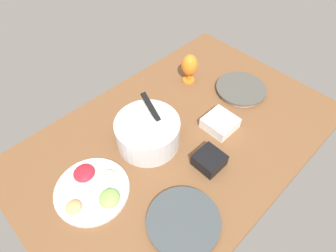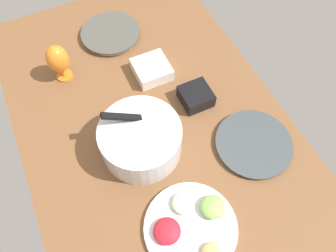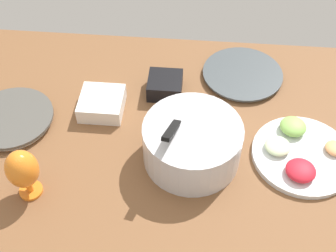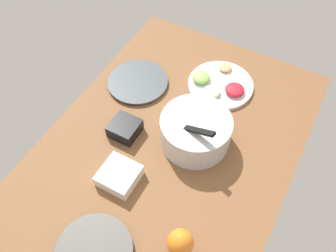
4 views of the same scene
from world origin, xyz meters
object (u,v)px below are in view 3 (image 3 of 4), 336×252
dinner_plate_right (12,119)px  hurricane_glass_orange (23,170)px  dinner_plate_left (242,74)px  mixing_bowl (192,142)px  fruit_platter (300,153)px  square_bowl_black (165,85)px  square_bowl_white (102,103)px

dinner_plate_right → hurricane_glass_orange: 32.02cm
dinner_plate_left → mixing_bowl: (17.09, 39.81, 6.53)cm
fruit_platter → hurricane_glass_orange: bearing=14.2°
fruit_platter → hurricane_glass_orange: (81.56, 20.65, 9.14)cm
dinner_plate_right → square_bowl_black: (-50.46, -19.24, 2.05)cm
mixing_bowl → dinner_plate_left: bearing=-113.2°
square_bowl_black → hurricane_glass_orange: bearing=52.1°
dinner_plate_left → square_bowl_white: 53.67cm
fruit_platter → dinner_plate_right: bearing=-3.8°
mixing_bowl → fruit_platter: (-34.51, -3.47, -5.87)cm
hurricane_glass_orange → square_bowl_black: (-35.98, -46.22, -7.33)cm
square_bowl_white → dinner_plate_left: bearing=-156.3°
fruit_platter → hurricane_glass_orange: hurricane_glass_orange is taller
dinner_plate_left → fruit_platter: fruit_platter is taller
dinner_plate_right → hurricane_glass_orange: bearing=118.2°
dinner_plate_left → dinner_plate_right: dinner_plate_right is taller
dinner_plate_right → square_bowl_white: 30.75cm
dinner_plate_right → mixing_bowl: bearing=170.9°
square_bowl_black → mixing_bowl: bearing=110.9°
dinner_plate_left → mixing_bowl: size_ratio=0.98×
fruit_platter → square_bowl_white: bearing=-12.5°
dinner_plate_left → mixing_bowl: mixing_bowl is taller
fruit_platter → hurricane_glass_orange: 84.63cm
mixing_bowl → fruit_platter: mixing_bowl is taller
dinner_plate_right → hurricane_glass_orange: (-14.47, 26.98, 9.38)cm
mixing_bowl → square_bowl_white: bearing=-29.7°
hurricane_glass_orange → square_bowl_white: (-15.03, -35.45, -7.56)cm
hurricane_glass_orange → square_bowl_black: bearing=-127.9°
dinner_plate_left → hurricane_glass_orange: size_ratio=1.67×
dinner_plate_right → fruit_platter: 96.25cm
dinner_plate_left → square_bowl_black: (28.16, 10.76, 2.47)cm
square_bowl_black → fruit_platter: bearing=150.7°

